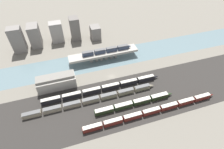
{
  "coord_description": "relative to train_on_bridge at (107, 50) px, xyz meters",
  "views": [
    {
      "loc": [
        -28.54,
        -91.51,
        92.1
      ],
      "look_at": [
        0.0,
        -0.94,
        2.81
      ],
      "focal_mm": 28.0,
      "sensor_mm": 36.0,
      "label": 1
    }
  ],
  "objects": [
    {
      "name": "river_water",
      "position": [
        -3.1,
        -0.0,
        -8.77
      ],
      "size": [
        320.0,
        25.37,
        0.01
      ],
      "primitive_type": "cube",
      "color": "slate",
      "rests_on": "ground"
    },
    {
      "name": "city_block_far_left",
      "position": [
        -70.21,
        33.98,
        2.5
      ],
      "size": [
        10.56,
        8.94,
        22.56
      ],
      "primitive_type": "cube",
      "color": "slate",
      "rests_on": "ground"
    },
    {
      "name": "train_yard_mid",
      "position": [
        3.26,
        -51.93,
        -6.98
      ],
      "size": [
        54.11,
        2.98,
        3.67
      ],
      "color": "#23381E",
      "rests_on": "ground"
    },
    {
      "name": "city_block_far_right",
      "position": [
        -1.71,
        35.04,
        -2.54
      ],
      "size": [
        8.96,
        10.78,
        12.47
      ],
      "primitive_type": "cube",
      "color": "slate",
      "rests_on": "ground"
    },
    {
      "name": "city_block_left",
      "position": [
        -56.38,
        39.33,
        1.19
      ],
      "size": [
        9.34,
        13.77,
        19.93
      ],
      "primitive_type": "cube",
      "color": "slate",
      "rests_on": "ground"
    },
    {
      "name": "railbed_yard",
      "position": [
        -3.1,
        -46.13,
        -8.77
      ],
      "size": [
        280.0,
        42.0,
        0.01
      ],
      "primitive_type": "cube",
      "color": "#282623",
      "rests_on": "ground"
    },
    {
      "name": "train_on_bridge",
      "position": [
        0.0,
        0.0,
        0.0
      ],
      "size": [
        41.93,
        3.12,
        3.58
      ],
      "color": "#2D384C",
      "rests_on": "bridge"
    },
    {
      "name": "train_yard_near",
      "position": [
        11.53,
        -61.02,
        -6.94
      ],
      "size": [
        89.56,
        2.61,
        3.74
      ],
      "color": "#5B1E19",
      "rests_on": "ground"
    },
    {
      "name": "city_block_right",
      "position": [
        -20.1,
        39.38,
        2.17
      ],
      "size": [
        8.46,
        10.44,
        21.89
      ],
      "primitive_type": "cube",
      "color": "#605B56",
      "rests_on": "ground"
    },
    {
      "name": "city_block_center",
      "position": [
        -37.08,
        40.75,
        0.69
      ],
      "size": [
        11.08,
        8.87,
        18.94
      ],
      "primitive_type": "cube",
      "color": "gray",
      "rests_on": "ground"
    },
    {
      "name": "train_yard_far",
      "position": [
        -21.87,
        -41.11,
        -7.09
      ],
      "size": [
        88.31,
        2.96,
        3.45
      ],
      "color": "gray",
      "rests_on": "ground"
    },
    {
      "name": "train_yard_outer",
      "position": [
        -13.05,
        -33.9,
        -6.8
      ],
      "size": [
        84.6,
        2.64,
        4.02
      ],
      "color": "black",
      "rests_on": "ground"
    },
    {
      "name": "ground_plane",
      "position": [
        -3.1,
        -22.13,
        -8.78
      ],
      "size": [
        400.0,
        400.0,
        0.0
      ],
      "primitive_type": "plane",
      "color": "#666056"
    },
    {
      "name": "bridge",
      "position": [
        -3.1,
        -0.0,
        -3.38
      ],
      "size": [
        57.62,
        9.34,
        7.03
      ],
      "color": "gray",
      "rests_on": "ground"
    },
    {
      "name": "warehouse_building",
      "position": [
        -43.04,
        -20.24,
        -4.01
      ],
      "size": [
        26.35,
        10.24,
        10.03
      ],
      "color": "#9E998E",
      "rests_on": "ground"
    }
  ]
}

